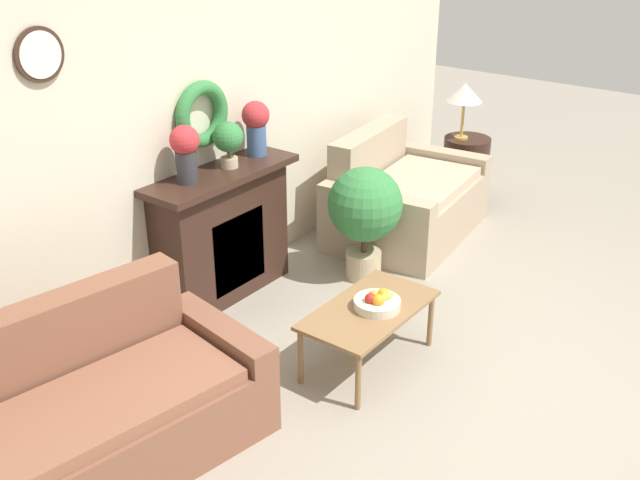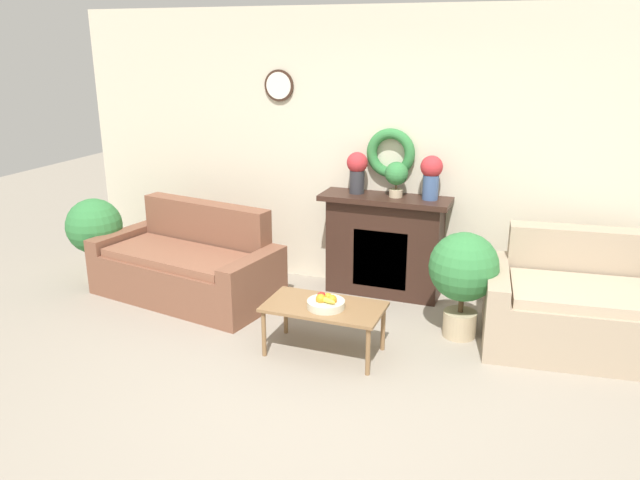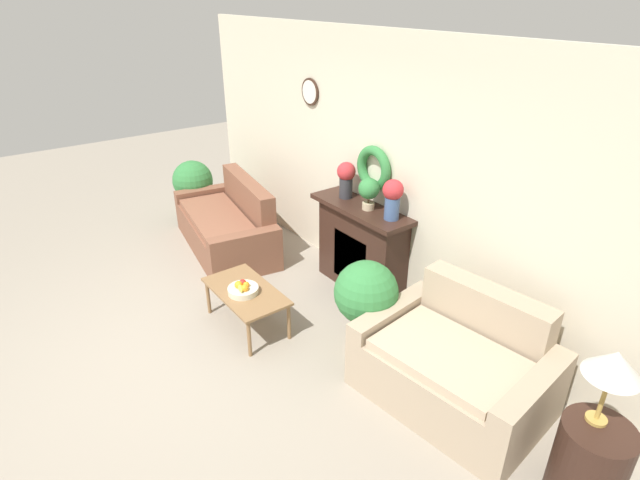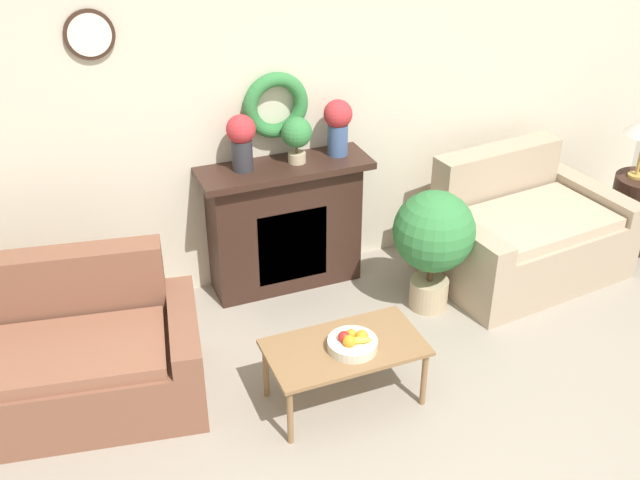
% 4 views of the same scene
% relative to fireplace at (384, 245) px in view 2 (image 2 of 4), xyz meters
% --- Properties ---
extents(ground_plane, '(16.00, 16.00, 0.00)m').
position_rel_fireplace_xyz_m(ground_plane, '(0.02, -2.20, -0.50)').
color(ground_plane, gray).
extents(wall_back, '(6.80, 0.16, 2.70)m').
position_rel_fireplace_xyz_m(wall_back, '(0.01, 0.21, 0.85)').
color(wall_back, beige).
rests_on(wall_back, ground_plane).
extents(fireplace, '(1.23, 0.41, 0.99)m').
position_rel_fireplace_xyz_m(fireplace, '(0.00, 0.00, 0.00)').
color(fireplace, '#331E16').
rests_on(fireplace, ground_plane).
extents(couch_left, '(1.91, 1.15, 0.88)m').
position_rel_fireplace_xyz_m(couch_left, '(-1.76, -0.72, -0.20)').
color(couch_left, brown).
rests_on(couch_left, ground_plane).
extents(loveseat_right, '(1.53, 1.15, 0.89)m').
position_rel_fireplace_xyz_m(loveseat_right, '(1.74, -0.49, -0.18)').
color(loveseat_right, tan).
rests_on(loveseat_right, ground_plane).
extents(coffee_table, '(0.93, 0.51, 0.41)m').
position_rel_fireplace_xyz_m(coffee_table, '(-0.12, -1.37, -0.13)').
color(coffee_table, olive).
rests_on(coffee_table, ground_plane).
extents(fruit_bowl, '(0.29, 0.29, 0.12)m').
position_rel_fireplace_xyz_m(fruit_bowl, '(-0.09, -1.41, -0.05)').
color(fruit_bowl, beige).
rests_on(fruit_bowl, coffee_table).
extents(vase_on_mantel_left, '(0.20, 0.20, 0.40)m').
position_rel_fireplace_xyz_m(vase_on_mantel_left, '(-0.29, 0.01, 0.72)').
color(vase_on_mantel_left, '#2D2D33').
rests_on(vase_on_mantel_left, fireplace).
extents(vase_on_mantel_right, '(0.20, 0.20, 0.41)m').
position_rel_fireplace_xyz_m(vase_on_mantel_right, '(0.42, 0.01, 0.72)').
color(vase_on_mantel_right, '#3D5684').
rests_on(vase_on_mantel_right, fireplace).
extents(potted_plant_on_mantel, '(0.22, 0.22, 0.33)m').
position_rel_fireplace_xyz_m(potted_plant_on_mantel, '(0.10, -0.01, 0.69)').
color(potted_plant_on_mantel, tan).
rests_on(potted_plant_on_mantel, fireplace).
extents(potted_plant_floor_by_couch, '(0.56, 0.56, 0.86)m').
position_rel_fireplace_xyz_m(potted_plant_floor_by_couch, '(-2.88, -0.68, 0.05)').
color(potted_plant_floor_by_couch, tan).
rests_on(potted_plant_floor_by_couch, ground_plane).
extents(potted_plant_floor_by_loveseat, '(0.57, 0.57, 0.91)m').
position_rel_fireplace_xyz_m(potted_plant_floor_by_loveseat, '(0.85, -0.68, 0.08)').
color(potted_plant_floor_by_loveseat, tan).
rests_on(potted_plant_floor_by_loveseat, ground_plane).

